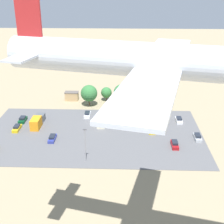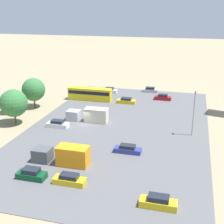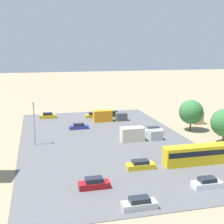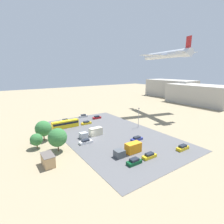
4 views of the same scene
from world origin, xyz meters
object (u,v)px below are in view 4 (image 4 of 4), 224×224
airplane (165,55)px  shed_building (48,160)px  parked_car_3 (97,117)px  parked_car_4 (183,148)px  parked_car_6 (86,142)px  bus (65,124)px  parked_car_0 (134,162)px  parked_car_7 (86,123)px  parked_car_5 (65,121)px  parked_truck_1 (92,132)px  parked_car_8 (149,156)px  parked_car_1 (83,116)px  parked_car_2 (137,139)px  parked_truck_0 (129,149)px

airplane → shed_building: bearing=-148.2°
parked_car_3 → parked_car_4: bearing=5.4°
parked_car_4 → parked_car_6: bearing=-133.1°
bus → airplane: (3.60, 59.83, 31.77)m
parked_car_0 → parked_car_7: (-40.35, 5.42, -0.06)m
parked_car_5 → airplane: bearing=-102.4°
parked_car_0 → parked_truck_1: parked_truck_1 is taller
parked_car_8 → parked_car_1: bearing=-4.2°
parked_car_4 → parked_car_5: size_ratio=1.10×
parked_car_0 → parked_car_3: size_ratio=0.97×
parked_car_2 → parked_car_5: parked_car_5 is taller
shed_building → parked_car_5: bearing=154.0°
parked_car_0 → parked_car_4: (2.17, 18.85, 0.01)m
shed_building → parked_car_8: (12.59, 25.54, -0.91)m
parked_car_1 → parked_car_3: size_ratio=1.01×
parked_car_4 → shed_building: bearing=-111.1°
bus → parked_truck_0: bearing=12.1°
shed_building → parked_car_2: 31.47m
parked_car_5 → parked_car_6: parked_car_5 is taller
parked_car_2 → parked_truck_0: parked_truck_0 is taller
parked_truck_1 → parked_car_0: bearing=178.7°
parked_car_0 → parked_car_5: (-49.52, -1.61, -0.04)m
parked_car_1 → shed_building: bearing=143.8°
parked_truck_1 → airplane: size_ratio=0.24×
parked_car_3 → parked_car_5: parked_car_3 is taller
parked_car_8 → parked_car_4: bearing=-99.8°
bus → parked_car_3: size_ratio=2.64×
bus → parked_car_6: bearing=-0.5°
parked_car_2 → parked_car_7: size_ratio=0.98×
parked_car_5 → parked_car_7: 11.55m
parked_car_3 → airplane: size_ratio=0.11×
parked_car_3 → parked_car_4: (48.00, 4.53, 0.01)m
shed_building → parked_car_7: bearing=137.9°
parked_car_2 → parked_car_5: (-37.52, -13.47, 0.04)m
parked_car_0 → parked_car_5: 49.55m
parked_car_1 → parked_car_4: parked_car_4 is taller
shed_building → parked_car_2: (0.65, 31.44, -0.95)m
parked_car_3 → airplane: bearing=77.9°
parked_truck_1 → parked_car_3: bearing=-33.6°
parked_car_5 → parked_truck_1: size_ratio=0.47×
parked_car_0 → parked_car_6: parked_car_0 is taller
parked_car_5 → airplane: 66.78m
parked_car_8 → parked_truck_0: parked_truck_0 is taller
parked_truck_1 → parked_car_6: bearing=132.8°
parked_car_8 → shed_building: bearing=63.8°
shed_building → parked_car_5: (-36.88, 17.98, -0.91)m
parked_truck_1 → parked_car_7: bearing=-17.7°
parked_car_2 → parked_car_8: (11.94, -5.91, 0.04)m
parked_car_0 → bus: bearing=6.6°
parked_car_6 → parked_car_8: (20.01, 10.82, 0.01)m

